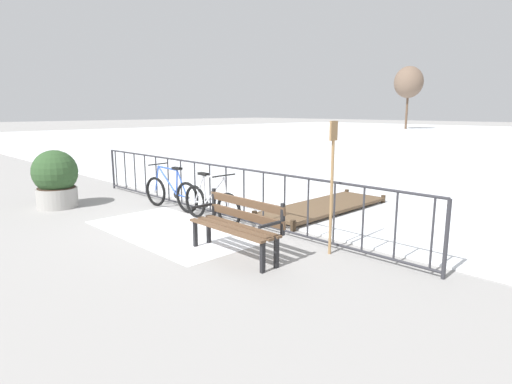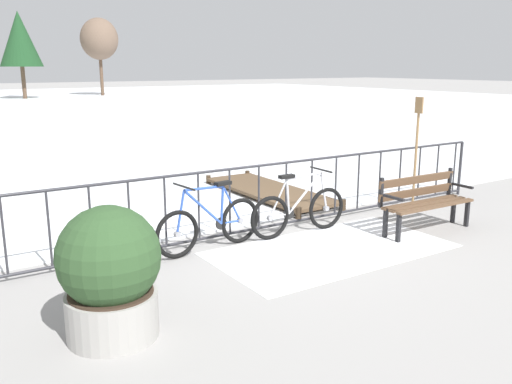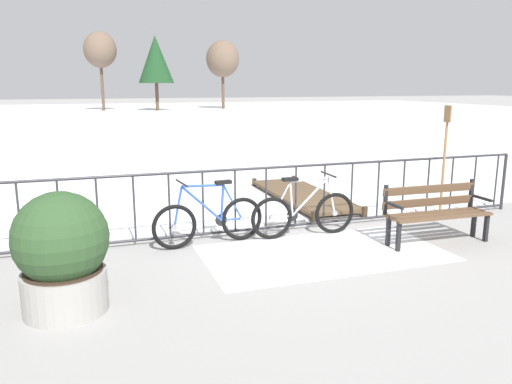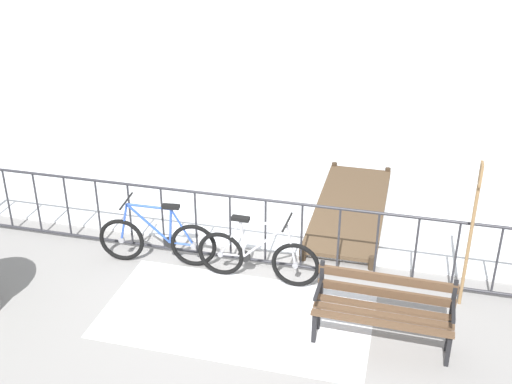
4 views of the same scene
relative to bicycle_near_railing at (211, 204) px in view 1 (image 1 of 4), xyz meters
name	(u,v)px [view 1 (image 1 of 4)]	position (x,y,z in m)	size (l,w,h in m)	color
ground_plane	(218,217)	(-0.23, 0.37, -0.37)	(160.00, 160.00, 0.00)	gray
snow_patch	(173,230)	(-0.05, -0.83, -0.36)	(3.37, 1.79, 0.01)	white
railing_fence	(218,190)	(-0.23, 0.37, 0.19)	(9.06, 0.06, 1.07)	#2D2D33
bicycle_near_railing	(211,204)	(0.00, 0.00, 0.00)	(1.71, 0.52, 0.97)	black
bicycle_second	(171,193)	(-1.48, 0.08, 0.00)	(1.71, 0.52, 0.97)	black
park_bench	(238,222)	(1.74, -0.89, 0.14)	(1.61, 0.51, 0.89)	brown
planter_with_shrub	(56,179)	(-3.43, -1.62, 0.27)	(0.96, 0.96, 1.28)	#9E9B96
oar_upright	(332,179)	(2.67, 0.12, 0.77)	(0.04, 0.16, 1.98)	#937047
wooden_dock	(324,206)	(1.00, 2.27, -0.25)	(1.10, 3.30, 0.20)	brown
tree_centre	(409,82)	(-16.12, 40.87, 4.75)	(3.13, 3.13, 6.86)	brown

